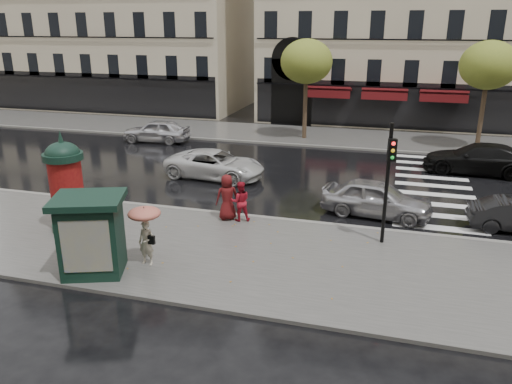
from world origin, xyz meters
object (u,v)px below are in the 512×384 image
(woman_red, at_px, (240,201))
(newsstand, at_px, (91,234))
(car_white, at_px, (215,164))
(car_black, at_px, (478,159))
(traffic_light, at_px, (389,173))
(morris_column, at_px, (66,184))
(car_far_silver, at_px, (156,131))
(man_burgundy, at_px, (227,197))
(car_silver, at_px, (377,198))
(woman_umbrella, at_px, (145,226))

(woman_red, distance_m, newsstand, 6.24)
(car_white, relative_size, car_black, 0.93)
(woman_red, height_order, car_white, woman_red)
(woman_red, relative_size, traffic_light, 0.37)
(morris_column, bearing_deg, car_far_silver, 104.58)
(newsstand, bearing_deg, morris_column, 135.58)
(man_burgundy, distance_m, car_silver, 6.14)
(woman_red, relative_size, man_burgundy, 0.88)
(woman_umbrella, xyz_separation_m, morris_column, (-4.12, 1.78, 0.52))
(woman_red, distance_m, car_black, 14.17)
(morris_column, xyz_separation_m, car_far_silver, (-3.86, 14.83, -1.20))
(newsstand, xyz_separation_m, car_silver, (8.22, 7.72, -0.65))
(car_silver, height_order, car_white, car_silver)
(woman_umbrella, height_order, woman_red, woman_umbrella)
(woman_red, height_order, morris_column, morris_column)
(car_silver, height_order, car_black, car_black)
(newsstand, distance_m, car_black, 20.25)
(car_white, distance_m, car_black, 13.84)
(car_black, xyz_separation_m, car_far_silver, (-19.67, 2.07, -0.04))
(newsstand, relative_size, car_black, 0.47)
(man_burgundy, relative_size, car_far_silver, 0.41)
(morris_column, distance_m, car_black, 20.36)
(car_black, bearing_deg, car_silver, -27.61)
(woman_red, distance_m, morris_column, 6.53)
(man_burgundy, bearing_deg, car_far_silver, -82.35)
(woman_umbrella, distance_m, traffic_light, 8.30)
(traffic_light, relative_size, car_silver, 0.97)
(woman_umbrella, bearing_deg, morris_column, 156.65)
(woman_umbrella, xyz_separation_m, car_far_silver, (-7.98, 16.61, -0.69))
(car_far_silver, bearing_deg, car_black, 80.36)
(car_white, bearing_deg, car_far_silver, 49.77)
(car_white, bearing_deg, car_silver, -106.51)
(woman_umbrella, distance_m, man_burgundy, 4.62)
(newsstand, height_order, car_far_silver, newsstand)
(woman_red, height_order, newsstand, newsstand)
(newsstand, bearing_deg, man_burgundy, 64.80)
(traffic_light, height_order, car_far_silver, traffic_light)
(car_silver, xyz_separation_m, car_white, (-8.26, 3.22, -0.05))
(woman_umbrella, height_order, newsstand, newsstand)
(traffic_light, relative_size, car_black, 0.79)
(traffic_light, xyz_separation_m, car_white, (-8.66, 6.23, -2.02))
(man_burgundy, bearing_deg, woman_red, 150.59)
(man_burgundy, height_order, car_far_silver, man_burgundy)
(car_white, bearing_deg, morris_column, 166.29)
(traffic_light, distance_m, car_black, 11.80)
(car_white, xyz_separation_m, car_black, (13.07, 4.55, 0.09))
(woman_umbrella, height_order, car_far_silver, woman_umbrella)
(traffic_light, xyz_separation_m, newsstand, (-8.62, -4.72, -1.32))
(car_black, bearing_deg, car_far_silver, -91.85)
(morris_column, relative_size, car_white, 0.75)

